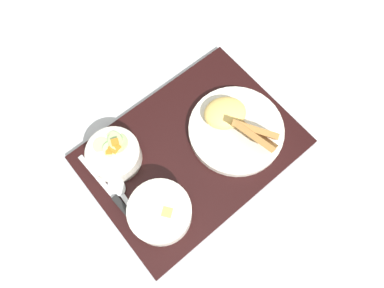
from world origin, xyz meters
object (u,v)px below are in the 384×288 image
Objects in this scene: bowl_soup at (160,212)px; plate_main at (237,127)px; knife at (116,199)px; spoon at (121,193)px; bowl_salad at (114,154)px.

bowl_soup is 0.59× the size of plate_main.
knife and spoon have the same top height.
bowl_soup is 0.10m from knife.
knife is at bearing -117.76° from bowl_salad.
plate_main reaches higher than bowl_soup.
knife is (-0.04, -0.08, -0.02)m from bowl_salad.
bowl_salad reaches higher than spoon.
spoon is at bearing 120.67° from bowl_soup.
bowl_soup reaches higher than spoon.
spoon is (-0.28, 0.01, -0.01)m from plate_main.
spoon is at bearing -82.85° from knife.
spoon is (-0.05, 0.08, -0.03)m from bowl_soup.
knife is at bearing 103.66° from spoon.
knife is at bearing 179.54° from plate_main.
bowl_salad is 0.08m from spoon.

